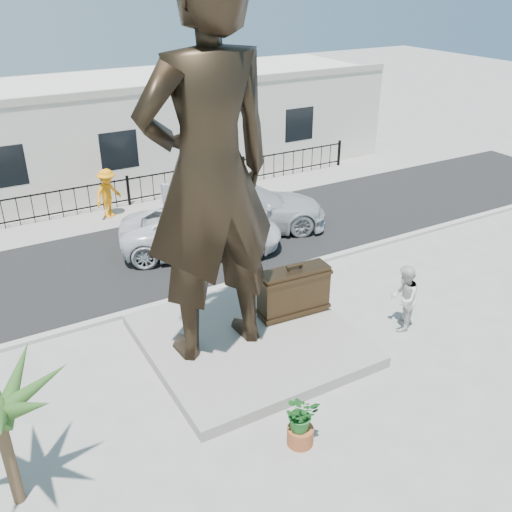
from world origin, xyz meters
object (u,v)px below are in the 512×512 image
at_px(suitcase, 294,292).
at_px(tourist, 404,298).
at_px(statue, 209,175).
at_px(car_white, 201,230).

xyz_separation_m(suitcase, tourist, (2.44, -1.72, -0.04)).
bearing_deg(suitcase, statue, -170.89).
xyz_separation_m(statue, tourist, (4.98, -1.50, -3.89)).
relative_size(statue, car_white, 1.62).
relative_size(suitcase, tourist, 1.04).
bearing_deg(statue, suitcase, -176.47).
height_order(statue, suitcase, statue).
distance_m(suitcase, tourist, 2.98).
distance_m(statue, car_white, 7.36).
bearing_deg(car_white, statue, 179.52).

